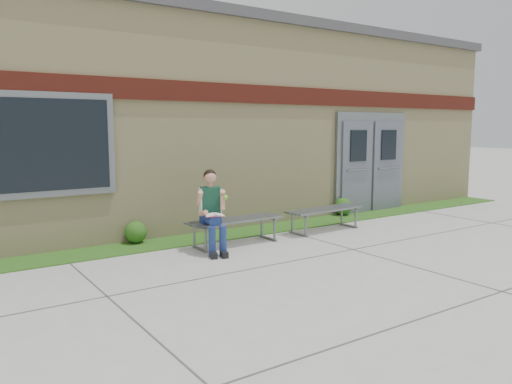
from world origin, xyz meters
TOP-DOWN VIEW (x-y plane):
  - ground at (0.00, 0.00)m, footprint 80.00×80.00m
  - grass_strip at (0.00, 2.60)m, footprint 16.00×0.80m
  - school_building at (-0.00, 5.99)m, footprint 16.20×6.22m
  - bench_left at (-0.38, 1.87)m, footprint 1.71×0.51m
  - bench_right at (1.62, 1.87)m, footprint 1.69×0.56m
  - girl at (-0.93, 1.68)m, footprint 0.53×0.83m
  - shrub_mid at (-1.76, 2.85)m, footprint 0.37×0.37m
  - shrub_east at (3.04, 2.85)m, footprint 0.39×0.39m

SIDE VIEW (x-z plane):
  - ground at x=0.00m, z-range 0.00..0.00m
  - grass_strip at x=0.00m, z-range 0.00..0.02m
  - shrub_mid at x=-1.76m, z-range 0.02..0.39m
  - shrub_east at x=3.04m, z-range 0.02..0.41m
  - bench_right at x=1.62m, z-range 0.12..0.55m
  - bench_left at x=-0.38m, z-range 0.12..0.56m
  - girl at x=-0.93m, z-range 0.03..1.33m
  - school_building at x=0.00m, z-range 0.00..4.20m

